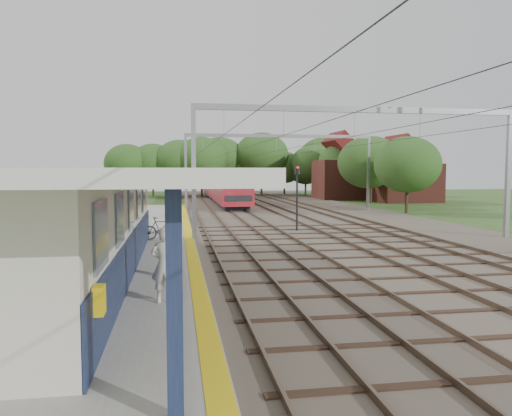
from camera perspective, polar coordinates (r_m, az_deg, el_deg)
ground at (r=11.91m, az=21.64°, el=-14.37°), size 160.00×160.00×0.00m
ballast_bed at (r=41.04m, az=4.83°, el=-0.84°), size 18.00×90.00×0.10m
platform at (r=23.99m, az=-12.96°, el=-4.35°), size 5.00×52.00×0.35m
yellow_stripe at (r=23.92m, az=-7.57°, el=-3.86°), size 0.45×52.00×0.01m
station_building at (r=17.02m, az=-19.28°, el=-1.67°), size 3.41×18.00×3.40m
canopy at (r=15.78m, az=-16.10°, el=3.76°), size 6.40×20.00×3.44m
rail_tracks at (r=40.50m, az=1.40°, el=-0.72°), size 11.80×88.00×0.15m
catenary_system at (r=36.19m, az=5.75°, el=7.12°), size 17.22×88.00×7.00m
tree_band at (r=67.50m, az=-0.84°, el=5.35°), size 31.72×30.88×8.82m
house_near at (r=61.81m, az=16.68°, el=3.47°), size 7.00×6.12×7.89m
house_far at (r=65.43m, az=10.44°, el=3.83°), size 8.00×6.12×8.66m
person at (r=13.07m, az=-10.39°, el=-6.42°), size 0.80×0.60×1.97m
bicycle at (r=24.84m, az=-10.78°, el=-2.32°), size 1.91×0.84×1.11m
train at (r=61.13m, az=-4.08°, el=2.80°), size 2.87×35.69×3.77m
signal_post at (r=30.22m, az=4.71°, el=1.87°), size 0.30×0.27×4.02m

